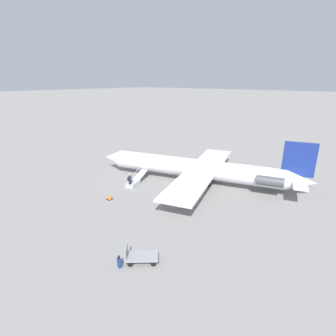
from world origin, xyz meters
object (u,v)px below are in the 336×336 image
(airplane_main, at_px, (200,169))
(passenger, at_px, (130,180))
(boarding_stairs, at_px, (135,182))
(suitcase, at_px, (119,263))
(luggage_cart, at_px, (140,256))

(airplane_main, relative_size, passenger, 14.63)
(boarding_stairs, relative_size, suitcase, 4.70)
(airplane_main, xyz_separation_m, luggage_cart, (-4.73, 14.99, -1.30))
(suitcase, bearing_deg, airplane_main, -76.14)
(boarding_stairs, height_order, passenger, passenger)
(luggage_cart, relative_size, suitcase, 2.71)
(boarding_stairs, distance_m, passenger, 1.28)
(airplane_main, xyz_separation_m, boarding_stairs, (5.64, 5.50, -1.40))
(airplane_main, relative_size, luggage_cart, 10.66)
(airplane_main, bearing_deg, passenger, 34.61)
(passenger, distance_m, suitcase, 13.42)
(passenger, bearing_deg, boarding_stairs, 2.83)
(airplane_main, distance_m, suitcase, 16.77)
(luggage_cart, xyz_separation_m, suitcase, (0.73, 1.23, -0.13))
(luggage_cart, distance_m, suitcase, 1.44)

